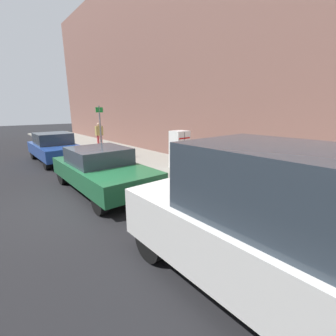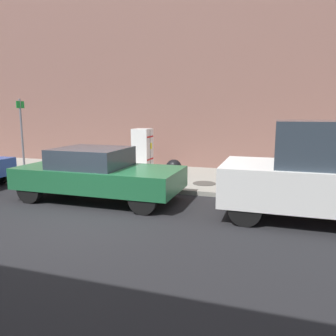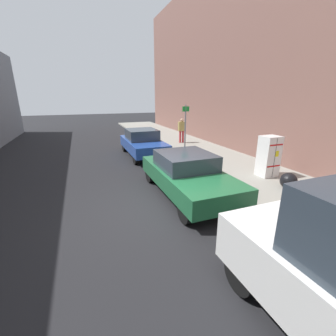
# 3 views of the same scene
# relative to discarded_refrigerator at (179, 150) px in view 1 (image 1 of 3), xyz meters

# --- Properties ---
(ground_plane) EXTENTS (80.00, 80.00, 0.00)m
(ground_plane) POSITION_rel_discarded_refrigerator_xyz_m (4.89, 0.74, -0.92)
(ground_plane) COLOR black
(sidewalk_slab) EXTENTS (3.98, 44.00, 0.13)m
(sidewalk_slab) POSITION_rel_discarded_refrigerator_xyz_m (0.40, 0.74, -0.86)
(sidewalk_slab) COLOR gray
(sidewalk_slab) RESTS_ON ground
(building_facade_near) EXTENTS (1.65, 39.60, 10.84)m
(building_facade_near) POSITION_rel_discarded_refrigerator_xyz_m (-2.42, 0.74, 4.50)
(building_facade_near) COLOR #7F564C
(building_facade_near) RESTS_ON ground
(discarded_refrigerator) EXTENTS (0.69, 0.61, 1.59)m
(discarded_refrigerator) POSITION_rel_discarded_refrigerator_xyz_m (0.00, 0.00, 0.00)
(discarded_refrigerator) COLOR white
(discarded_refrigerator) RESTS_ON sidewalk_slab
(manhole_cover) EXTENTS (0.70, 0.70, 0.02)m
(manhole_cover) POSITION_rel_discarded_refrigerator_xyz_m (1.36, 2.61, -0.79)
(manhole_cover) COLOR #47443F
(manhole_cover) RESTS_ON sidewalk_slab
(street_sign_post) EXTENTS (0.36, 0.07, 2.64)m
(street_sign_post) POSITION_rel_discarded_refrigerator_xyz_m (1.81, -3.78, 0.68)
(street_sign_post) COLOR slate
(street_sign_post) RESTS_ON sidewalk_slab
(trash_bag) EXTENTS (0.55, 0.55, 0.55)m
(trash_bag) POSITION_rel_discarded_refrigerator_xyz_m (0.31, 1.30, -0.52)
(trash_bag) COLOR black
(trash_bag) RESTS_ON sidewalk_slab
(pedestrian_walking_far) EXTENTS (0.47, 0.22, 1.63)m
(pedestrian_walking_far) POSITION_rel_discarded_refrigerator_xyz_m (0.34, -7.40, 0.14)
(pedestrian_walking_far) COLOR #B73338
(pedestrian_walking_far) RESTS_ON sidewalk_slab
(parked_hatchback_blue) EXTENTS (1.78, 4.09, 1.44)m
(parked_hatchback_blue) POSITION_rel_discarded_refrigerator_xyz_m (3.61, -5.37, -0.19)
(parked_hatchback_blue) COLOR #23479E
(parked_hatchback_blue) RESTS_ON ground
(parked_sedan_green) EXTENTS (1.88, 4.31, 1.39)m
(parked_sedan_green) POSITION_rel_discarded_refrigerator_xyz_m (3.61, 0.20, -0.21)
(parked_sedan_green) COLOR #1E6038
(parked_sedan_green) RESTS_ON ground
(parked_van_white) EXTENTS (2.03, 4.89, 2.14)m
(parked_van_white) POSITION_rel_discarded_refrigerator_xyz_m (3.61, 5.96, 0.13)
(parked_van_white) COLOR silver
(parked_van_white) RESTS_ON ground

